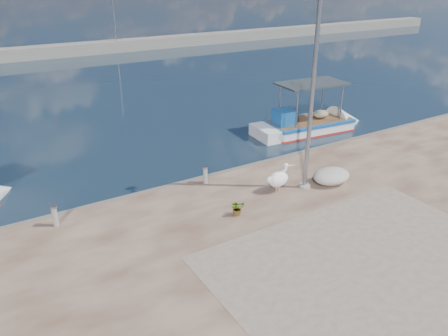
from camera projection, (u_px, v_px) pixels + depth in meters
ground at (285, 245)px, 14.26m from camera, size 1400.00×1400.00×0.00m
quay_patch at (381, 271)px, 12.19m from camera, size 9.00×7.00×0.01m
breakwater at (42, 52)px, 45.14m from camera, size 120.00×2.20×7.50m
boat_right at (307, 127)px, 24.37m from camera, size 6.81×2.79×3.19m
pelican at (279, 179)px, 16.46m from camera, size 1.17×0.65×1.12m
lamp_post at (311, 105)px, 15.66m from camera, size 0.44×0.96×7.00m
bollard_near at (205, 174)px, 17.17m from camera, size 0.23×0.23×0.71m
bollard_far at (55, 215)px, 14.23m from camera, size 0.24×0.24×0.74m
potted_plant at (237, 208)px, 14.94m from camera, size 0.56×0.51×0.54m
net_pile_d at (331, 176)px, 17.20m from camera, size 1.58×1.18×0.59m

